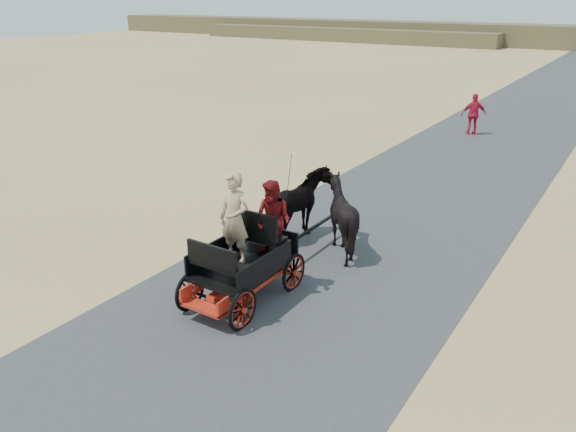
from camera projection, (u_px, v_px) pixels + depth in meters
The scene contains 9 objects.
ground at pixel (309, 286), 11.49m from camera, with size 140.00×140.00×0.00m, color tan.
road at pixel (309, 286), 11.49m from camera, with size 6.00×140.00×0.01m, color #38383A.
ridge_near at pixel (340, 34), 71.64m from camera, with size 40.00×4.00×1.60m, color brown.
carriage at pixel (243, 281), 10.91m from camera, with size 1.30×2.40×0.72m, color black, non-canonical shape.
horse_left at pixel (300, 207), 13.35m from camera, with size 0.91×2.01×1.70m, color black.
horse_right at pixel (341, 216), 12.80m from camera, with size 1.37×1.54×1.70m, color black.
driver_man at pixel (235, 219), 10.59m from camera, with size 0.66×0.43×1.80m, color tan.
passenger_woman at pixel (273, 220), 10.80m from camera, with size 0.77×0.60×1.58m, color #660C0F.
pedestrian at pixel (474, 114), 23.60m from camera, with size 1.01×0.42×1.73m, color red.
Camera 1 is at (5.14, -8.77, 5.56)m, focal length 35.00 mm.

